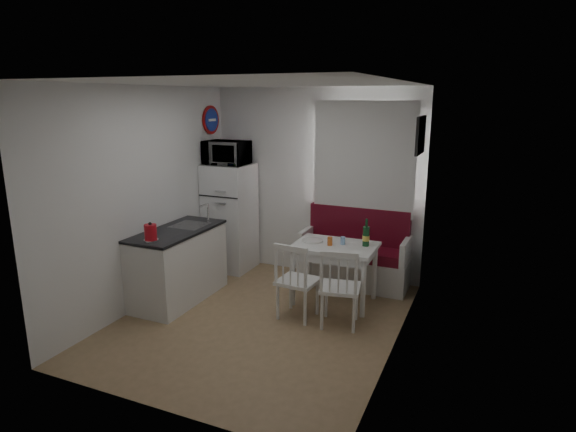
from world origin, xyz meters
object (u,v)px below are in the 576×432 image
bench (354,260)px  fridge (230,217)px  chair_left (295,273)px  chair_right (338,280)px  wine_bottle (366,232)px  microwave (226,153)px  kettle (151,232)px  kitchen_counter (179,264)px  dining_table (335,251)px

bench → fridge: size_ratio=0.93×
chair_left → chair_right: bearing=4.2°
chair_right → wine_bottle: wine_bottle is taller
chair_right → fridge: fridge is taller
chair_right → microwave: microwave is taller
microwave → fridge: bearing=90.0°
kettle → wine_bottle: kettle is taller
chair_right → fridge: (-2.03, 1.22, 0.21)m
chair_right → fridge: bearing=138.0°
kitchen_counter → chair_left: 1.55m
wine_bottle → fridge: bearing=167.8°
chair_left → chair_right: 0.50m
fridge → dining_table: bearing=-17.5°
chair_right → kitchen_counter: bearing=169.7°
dining_table → chair_right: (0.25, -0.66, -0.09)m
bench → chair_right: 1.37m
kettle → microwave: bearing=91.0°
bench → wine_bottle: (0.29, -0.57, 0.56)m
kitchen_counter → bench: size_ratio=0.92×
kettle → wine_bottle: size_ratio=0.65×
chair_left → wine_bottle: (0.60, 0.76, 0.34)m
dining_table → fridge: fridge is taller
fridge → kettle: fridge is taller
kitchen_counter → fridge: 1.28m
chair_left → bench: bearing=81.0°
dining_table → kettle: (-1.75, -1.22, 0.36)m
kitchen_counter → kettle: bearing=-84.7°
microwave → wine_bottle: size_ratio=1.80×
fridge → wine_bottle: (2.13, -0.46, 0.13)m
microwave → kettle: size_ratio=2.75×
wine_bottle → dining_table: bearing=-164.1°
bench → dining_table: (-0.06, -0.67, 0.31)m
wine_bottle → chair_left: bearing=-128.2°
kitchen_counter → bench: 2.30m
wine_bottle → bench: bearing=116.6°
kettle → wine_bottle: (2.10, 1.32, -0.11)m
fridge → wine_bottle: fridge is taller
fridge → wine_bottle: bearing=-12.2°
dining_table → wine_bottle: wine_bottle is taller
kitchen_counter → chair_left: size_ratio=2.72×
chair_right → wine_bottle: (0.10, 0.76, 0.34)m
chair_left → kettle: bearing=-155.4°
bench → kettle: 2.70m
chair_right → kettle: size_ratio=2.27×
kitchen_counter → dining_table: kitchen_counter is taller
chair_right → kettle: bearing=-175.3°
bench → microwave: (-1.84, -0.16, 1.37)m
dining_table → kettle: kettle is taller
dining_table → wine_bottle: size_ratio=2.98×
fridge → chair_right: bearing=-31.1°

